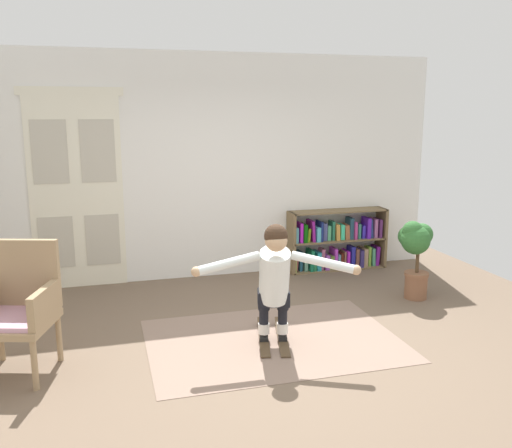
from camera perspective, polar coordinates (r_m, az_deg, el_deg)
name	(u,v)px	position (r m, az deg, el deg)	size (l,w,h in m)	color
ground_plane	(276,354)	(5.15, 2.09, -13.29)	(7.20, 7.20, 0.00)	brown
back_wall	(216,167)	(7.22, -4.15, 5.92)	(6.00, 0.10, 2.90)	white
double_door	(77,189)	(7.05, -18.14, 3.43)	(1.22, 0.05, 2.45)	silver
rug	(273,340)	(5.41, 1.78, -11.95)	(2.39, 1.69, 0.01)	#866E5F
bookshelf	(337,243)	(7.71, 8.43, -1.99)	(1.40, 0.30, 0.83)	brown
wicker_chair	(17,305)	(5.04, -23.59, -7.74)	(0.75, 0.75, 1.10)	#9D815E
potted_plant	(415,247)	(6.66, 16.21, -2.34)	(0.42, 0.41, 0.93)	brown
skis_pair	(273,337)	(5.43, 1.76, -11.63)	(0.46, 0.87, 0.07)	#4D3A26
person_skier	(275,274)	(5.03, 1.94, -5.25)	(1.46, 0.73, 1.13)	white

